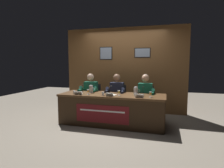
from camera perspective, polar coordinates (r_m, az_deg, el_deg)
name	(u,v)px	position (r m, az deg, el deg)	size (l,w,h in m)	color
ground_plane	(112,124)	(4.81, 0.00, -11.96)	(12.00, 12.00, 0.00)	gray
wall_back_panelled	(124,70)	(5.90, 3.67, 4.29)	(3.78, 0.14, 2.60)	brown
conference_table	(111,105)	(4.58, -0.39, -6.31)	(2.58, 0.86, 0.75)	brown
chair_left	(93,100)	(5.50, -5.89, -4.94)	(0.44, 0.45, 0.90)	black
panelist_left	(90,92)	(5.27, -6.73, -2.38)	(0.51, 0.48, 1.23)	black
nameplate_left	(78,93)	(4.61, -10.19, -2.71)	(0.20, 0.06, 0.08)	white
juice_glass_left	(88,91)	(4.59, -7.26, -2.12)	(0.06, 0.06, 0.12)	white
water_cup_left	(74,92)	(4.73, -11.35, -2.54)	(0.06, 0.06, 0.08)	silver
microphone_left	(81,90)	(4.84, -9.28, -1.86)	(0.06, 0.17, 0.22)	black
chair_center	(118,102)	(5.27, 1.83, -5.41)	(0.44, 0.45, 0.90)	black
panelist_center	(116,93)	(5.03, 1.29, -2.76)	(0.51, 0.48, 1.23)	black
nameplate_center	(109,95)	(4.32, -0.79, -3.22)	(0.18, 0.06, 0.08)	white
juice_glass_center	(119,92)	(4.39, 2.10, -2.46)	(0.06, 0.06, 0.12)	white
water_cup_center	(103,94)	(4.43, -2.76, -3.01)	(0.06, 0.06, 0.08)	silver
microphone_center	(110,91)	(4.58, -0.54, -2.25)	(0.06, 0.17, 0.22)	black
chair_right	(145,103)	(5.14, 10.10, -5.80)	(0.44, 0.45, 0.90)	black
panelist_right	(145,94)	(4.89, 9.93, -3.10)	(0.51, 0.48, 1.23)	black
nameplate_right	(140,96)	(4.19, 8.38, -3.59)	(0.17, 0.06, 0.08)	white
juice_glass_right	(150,93)	(4.28, 11.58, -2.81)	(0.06, 0.06, 0.12)	white
water_cup_right	(136,95)	(4.30, 7.16, -3.35)	(0.06, 0.06, 0.08)	silver
microphone_right	(143,93)	(4.44, 9.34, -2.60)	(0.06, 0.17, 0.22)	black
water_pitcher_left_side	(91,89)	(4.86, -6.37, -1.54)	(0.15, 0.10, 0.21)	silver
water_pitcher_right_side	(136,91)	(4.54, 7.25, -2.09)	(0.15, 0.10, 0.21)	silver
document_stack_center	(112,95)	(4.49, -0.12, -3.30)	(0.23, 0.19, 0.01)	white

